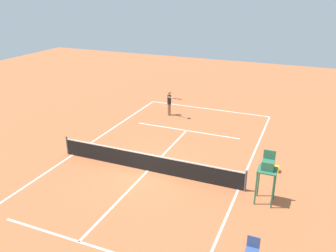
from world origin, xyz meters
The scene contains 8 objects.
ground_plane centered at (0.00, 0.00, 0.00)m, with size 60.00×60.00×0.00m, color #B76038.
court_lines centered at (0.00, 0.00, 0.00)m, with size 9.46×21.35×0.01m.
tennis_net centered at (0.00, 0.00, 0.50)m, with size 10.06×0.10×1.07m.
player_serving centered at (2.15, -8.15, 1.09)m, with size 1.28×0.76×1.82m.
tennis_ball centered at (3.17, -5.93, 0.03)m, with size 0.07×0.07×0.07m, color #CCE033.
umpire_chair centered at (-5.92, 0.52, 1.61)m, with size 0.80×0.80×2.41m.
courtside_chair_near centered at (-6.06, 4.38, 0.53)m, with size 0.44×0.46×0.95m.
equipment_bag centered at (-5.84, -2.46, 0.15)m, with size 0.76×0.32×0.30m, color yellow.
Camera 1 is at (-7.08, 14.17, 8.78)m, focal length 37.38 mm.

